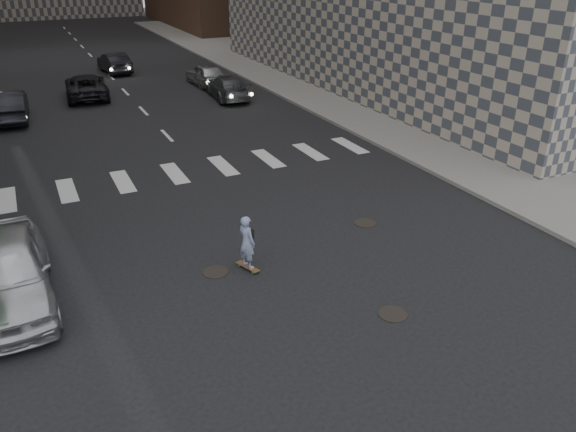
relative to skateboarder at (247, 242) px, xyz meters
name	(u,v)px	position (x,y,z in m)	size (l,w,h in m)	color
ground	(301,276)	(1.14, -0.99, -0.83)	(160.00, 160.00, 0.00)	black
sidewalk_right	(360,82)	(15.64, 19.01, -0.76)	(13.00, 80.00, 0.15)	gray
manhole_a	(393,314)	(2.34, -3.49, -0.82)	(0.70, 0.70, 0.02)	black
manhole_b	(216,272)	(-0.86, 0.21, -0.82)	(0.70, 0.70, 0.02)	black
manhole_c	(365,223)	(4.44, 1.01, -0.82)	(0.70, 0.70, 0.02)	black
skateboarder	(247,242)	(0.00, 0.00, 0.00)	(0.53, 0.82, 1.59)	brown
silver_sedan	(6,273)	(-5.86, 1.01, 0.02)	(2.03, 5.04, 1.72)	silver
traffic_car_a	(9,106)	(-5.36, 19.01, -0.06)	(1.64, 4.69, 1.55)	black
traffic_car_b	(228,87)	(6.30, 18.72, -0.17)	(1.85, 4.56, 1.32)	#505457
traffic_car_c	(86,86)	(-1.16, 22.41, -0.15)	(2.28, 4.94, 1.37)	black
traffic_car_d	(206,74)	(6.25, 22.61, -0.13)	(1.67, 4.15, 1.41)	#B7BABF
traffic_car_e	(114,63)	(1.69, 29.39, -0.14)	(1.47, 4.22, 1.39)	black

